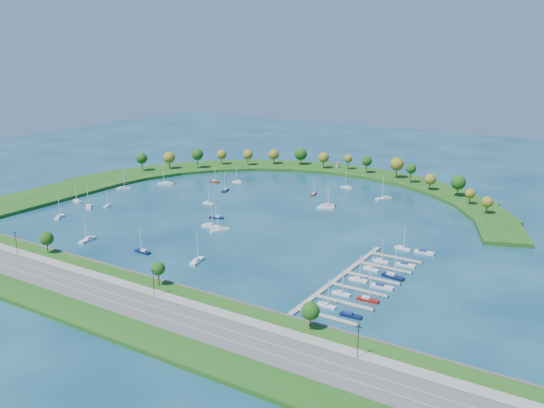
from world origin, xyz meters
The scene contains 40 objects.
ground centered at (0.00, 0.00, 0.00)m, with size 700.00×700.00×0.00m, color #082B47.
south_shoreline centered at (0.03, -122.88, 1.00)m, with size 420.00×43.10×11.60m.
breakwater centered at (-46.33, 48.72, 0.99)m, with size 286.74×247.64×2.00m.
breakwater_trees centered at (-20.21, 88.02, 10.41)m, with size 238.48×89.73×14.33m.
harbor_tower centered at (-10.53, 119.33, 4.14)m, with size 2.60×2.60×4.16m.
dock_system centered at (85.30, -61.00, 0.35)m, with size 24.28×82.00×1.60m.
moored_boat_0 centered at (27.05, 29.11, 0.91)m, with size 8.44×5.53×12.10m.
moored_boat_1 centered at (48.55, 60.49, 1.00)m, with size 7.87×10.02×14.86m.
moored_boat_2 centered at (-12.27, -22.87, 0.88)m, with size 7.87×4.92×11.22m.
moored_boat_3 centered at (19.38, -77.74, 0.95)m, with size 4.36×9.50×13.49m.
moored_boat_4 centered at (-87.15, 19.65, 0.99)m, with size 9.49×8.36×14.59m.
moored_boat_5 centered at (-33.71, -2.98, 0.86)m, with size 7.22×2.65×10.39m.
moored_boat_6 centered at (-101.56, -40.14, 0.88)m, with size 7.86×3.97×11.13m.
moored_boat_7 centered at (28.35, 29.38, 0.88)m, with size 4.92×7.85×11.20m.
moored_boat_8 centered at (2.38, -39.48, 0.97)m, with size 7.25×9.54×14.03m.
moored_boat_9 centered at (-78.95, -37.26, 0.85)m, with size 3.21×6.70×9.49m.
moored_boat_10 centered at (-8.43, -81.60, 0.90)m, with size 8.24×2.71×11.96m.
moored_boat_11 centered at (8.04, 48.30, 0.86)m, with size 3.64×7.34×10.39m.
moored_boat_12 centered at (-85.23, -45.69, 0.97)m, with size 9.02×8.38×14.16m.
moored_boat_13 centered at (27.97, 24.36, 0.97)m, with size 9.73×6.71×14.04m.
moored_boat_14 centered at (-83.75, -66.65, 0.92)m, with size 6.13×8.59×12.47m.
moored_boat_15 centered at (-5.44, -36.51, 0.98)m, with size 10.01×4.83×14.18m.
moored_boat_16 centered at (-43.10, 26.52, 0.91)m, with size 4.65×8.60×12.18m.
moored_boat_17 centered at (-41.83, -83.87, 0.96)m, with size 4.00×9.59×13.68m.
moored_boat_18 centered at (17.84, 74.47, 0.88)m, with size 7.77×2.96×11.15m.
moored_boat_19 centered at (-100.88, -4.35, 0.93)m, with size 6.87×8.57×12.78m.
moored_boat_20 centered at (-63.48, 41.74, 0.87)m, with size 7.41×2.81×10.62m.
moored_boat_21 centered at (-49.92, 49.03, 0.87)m, with size 7.49×3.29×10.65m.
docked_boat_0 centered at (85.54, -86.75, 0.87)m, with size 7.18×2.10×10.51m.
docked_boat_1 centered at (95.99, -89.14, 0.58)m, with size 7.77×2.43×1.57m.
docked_boat_2 centered at (85.54, -74.90, 0.86)m, with size 7.19×2.48×10.38m.
docked_boat_3 centered at (96.02, -74.49, 0.90)m, with size 8.17×2.70×11.84m.
docked_boat_4 centered at (85.54, -59.58, 0.87)m, with size 7.50×2.97×10.72m.
docked_boat_5 centered at (95.97, -60.98, 0.65)m, with size 8.81×3.12×1.76m.
docked_boat_6 centered at (85.54, -46.43, 0.86)m, with size 7.28×3.04×10.38m.
docked_boat_7 centered at (96.00, -49.43, 0.96)m, with size 9.60×4.12×13.66m.
docked_boat_8 centered at (85.54, -36.15, 0.86)m, with size 7.18×2.48×10.37m.
docked_boat_9 centered at (95.98, -34.60, 0.61)m, with size 8.16×2.56×1.65m.
docked_boat_10 centered at (87.93, -16.12, 0.89)m, with size 7.88×3.12×11.27m.
docked_boat_11 centered at (97.87, -15.84, 0.65)m, with size 8.82×2.90×1.78m.
Camera 1 is at (168.85, -255.23, 90.50)m, focal length 38.17 mm.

